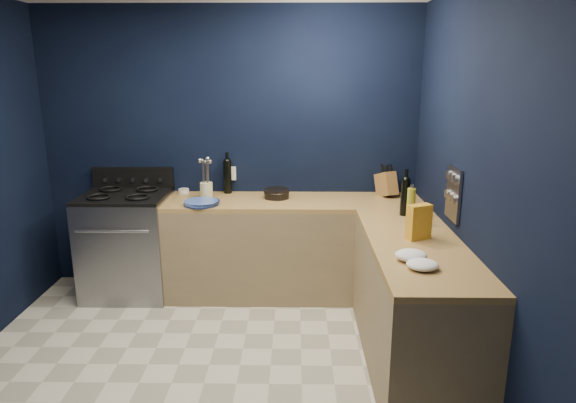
{
  "coord_description": "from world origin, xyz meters",
  "views": [
    {
      "loc": [
        0.61,
        -2.95,
        2.04
      ],
      "look_at": [
        0.55,
        1.0,
        1.0
      ],
      "focal_mm": 31.5,
      "sensor_mm": 36.0,
      "label": 1
    }
  ],
  "objects_px": {
    "gas_range": "(128,246)",
    "crouton_bag": "(419,222)",
    "knife_block": "(386,184)",
    "plate_stack": "(201,203)",
    "utensil_crock": "(206,190)"
  },
  "relations": [
    {
      "from": "gas_range",
      "to": "crouton_bag",
      "type": "height_order",
      "value": "crouton_bag"
    },
    {
      "from": "knife_block",
      "to": "plate_stack",
      "type": "bearing_deg",
      "value": 167.91
    },
    {
      "from": "crouton_bag",
      "to": "utensil_crock",
      "type": "bearing_deg",
      "value": 121.36
    },
    {
      "from": "gas_range",
      "to": "plate_stack",
      "type": "height_order",
      "value": "plate_stack"
    },
    {
      "from": "plate_stack",
      "to": "crouton_bag",
      "type": "height_order",
      "value": "crouton_bag"
    },
    {
      "from": "gas_range",
      "to": "utensil_crock",
      "type": "height_order",
      "value": "utensil_crock"
    },
    {
      "from": "gas_range",
      "to": "plate_stack",
      "type": "xyz_separation_m",
      "value": [
        0.72,
        -0.17,
        0.46
      ]
    },
    {
      "from": "gas_range",
      "to": "knife_block",
      "type": "bearing_deg",
      "value": 4.41
    },
    {
      "from": "plate_stack",
      "to": "crouton_bag",
      "type": "bearing_deg",
      "value": -27.72
    },
    {
      "from": "gas_range",
      "to": "knife_block",
      "type": "distance_m",
      "value": 2.45
    },
    {
      "from": "gas_range",
      "to": "utensil_crock",
      "type": "xyz_separation_m",
      "value": [
        0.73,
        0.08,
        0.51
      ]
    },
    {
      "from": "gas_range",
      "to": "plate_stack",
      "type": "distance_m",
      "value": 0.87
    },
    {
      "from": "knife_block",
      "to": "crouton_bag",
      "type": "distance_m",
      "value": 1.22
    },
    {
      "from": "crouton_bag",
      "to": "gas_range",
      "type": "bearing_deg",
      "value": 131.83
    },
    {
      "from": "utensil_crock",
      "to": "knife_block",
      "type": "distance_m",
      "value": 1.65
    }
  ]
}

